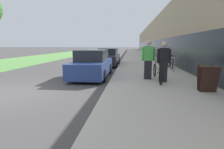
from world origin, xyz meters
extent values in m
plane|color=#474444|center=(0.00, 0.00, 0.00)|extent=(220.00, 220.00, 0.00)
cube|color=#BCB5A5|center=(5.53, 21.00, 0.06)|extent=(4.25, 70.00, 0.13)
cube|color=tan|center=(12.71, 29.00, 2.73)|extent=(10.00, 70.00, 5.45)
cube|color=#1E2328|center=(7.75, 29.00, 1.25)|extent=(0.10, 63.00, 2.20)
cube|color=#5B9347|center=(-7.36, 25.00, 0.01)|extent=(7.11, 70.00, 0.03)
torus|color=black|center=(5.57, 3.33, 0.46)|extent=(0.06, 0.67, 0.67)
torus|color=black|center=(5.57, 1.47, 0.46)|extent=(0.06, 0.67, 0.67)
cylinder|color=black|center=(5.57, 2.40, 0.66)|extent=(0.04, 1.58, 0.04)
cylinder|color=black|center=(5.57, 2.03, 0.57)|extent=(0.04, 0.94, 0.31)
cylinder|color=black|center=(5.57, 1.81, 0.80)|extent=(0.03, 0.03, 0.28)
cube|color=black|center=(5.57, 1.81, 0.94)|extent=(0.11, 0.22, 0.05)
cylinder|color=black|center=(5.57, 3.18, 0.81)|extent=(0.03, 0.03, 0.29)
cylinder|color=silver|center=(5.57, 3.18, 0.95)|extent=(0.52, 0.03, 0.03)
cube|color=black|center=(5.76, 2.07, 0.54)|extent=(0.32, 0.23, 0.84)
cube|color=black|center=(5.76, 2.07, 1.28)|extent=(0.39, 0.23, 0.64)
cylinder|color=black|center=(5.51, 2.07, 1.25)|extent=(0.10, 0.10, 0.61)
cylinder|color=black|center=(6.00, 2.07, 1.25)|extent=(0.10, 0.10, 0.61)
sphere|color=beige|center=(5.76, 2.07, 1.75)|extent=(0.23, 0.23, 0.23)
cube|color=black|center=(5.16, 2.65, 0.57)|extent=(0.34, 0.24, 0.88)
cube|color=#4CB74C|center=(5.16, 2.65, 1.34)|extent=(0.41, 0.24, 0.67)
cylinder|color=#4CB74C|center=(4.90, 2.65, 1.31)|extent=(0.10, 0.10, 0.64)
cylinder|color=#4CB74C|center=(5.41, 2.65, 1.31)|extent=(0.10, 0.10, 0.64)
sphere|color=beige|center=(5.16, 2.65, 1.83)|extent=(0.24, 0.24, 0.24)
cylinder|color=gray|center=(6.90, 4.89, 0.54)|extent=(0.05, 0.05, 0.82)
cylinder|color=gray|center=(6.90, 5.44, 0.54)|extent=(0.05, 0.05, 0.82)
cylinder|color=gray|center=(6.90, 5.17, 0.95)|extent=(0.05, 0.55, 0.05)
torus|color=black|center=(7.07, 7.18, 0.50)|extent=(0.06, 0.74, 0.74)
torus|color=black|center=(7.07, 6.20, 0.50)|extent=(0.06, 0.74, 0.74)
cylinder|color=#B7BCC1|center=(7.07, 6.69, 0.72)|extent=(0.04, 0.83, 0.04)
cylinder|color=#B7BCC1|center=(7.07, 6.50, 0.61)|extent=(0.04, 0.51, 0.34)
cylinder|color=#B7BCC1|center=(7.07, 6.38, 0.87)|extent=(0.03, 0.03, 0.30)
cube|color=black|center=(7.07, 6.38, 1.02)|extent=(0.11, 0.22, 0.05)
cylinder|color=#B7BCC1|center=(7.07, 7.11, 0.88)|extent=(0.03, 0.03, 0.32)
cylinder|color=silver|center=(7.07, 7.11, 1.04)|extent=(0.52, 0.03, 0.03)
torus|color=black|center=(6.83, 9.63, 0.48)|extent=(0.06, 0.70, 0.70)
torus|color=black|center=(6.83, 8.57, 0.48)|extent=(0.06, 0.70, 0.70)
cylinder|color=red|center=(6.83, 9.10, 0.69)|extent=(0.04, 0.90, 0.04)
cylinder|color=red|center=(6.83, 8.89, 0.59)|extent=(0.04, 0.55, 0.32)
cylinder|color=red|center=(6.83, 8.76, 0.83)|extent=(0.03, 0.03, 0.29)
cube|color=black|center=(6.83, 8.76, 0.98)|extent=(0.11, 0.22, 0.05)
cylinder|color=red|center=(6.83, 9.55, 0.84)|extent=(0.03, 0.03, 0.30)
cylinder|color=silver|center=(6.83, 9.55, 0.99)|extent=(0.52, 0.03, 0.03)
torus|color=black|center=(7.13, 11.86, 0.48)|extent=(0.06, 0.71, 0.71)
torus|color=black|center=(7.13, 10.80, 0.48)|extent=(0.06, 0.71, 0.71)
cylinder|color=#7AD1C6|center=(7.13, 11.33, 0.70)|extent=(0.04, 0.90, 0.04)
cylinder|color=#7AD1C6|center=(7.13, 11.12, 0.60)|extent=(0.04, 0.54, 0.33)
cylinder|color=#7AD1C6|center=(7.13, 10.99, 0.84)|extent=(0.03, 0.03, 0.29)
cube|color=black|center=(7.13, 10.99, 0.99)|extent=(0.11, 0.22, 0.05)
cylinder|color=#7AD1C6|center=(7.13, 11.77, 0.85)|extent=(0.03, 0.03, 0.31)
cylinder|color=silver|center=(7.13, 11.77, 1.01)|extent=(0.52, 0.03, 0.03)
cube|color=#331E19|center=(7.00, 0.40, 0.57)|extent=(0.56, 0.20, 0.89)
cube|color=#331E19|center=(7.00, 0.76, 0.57)|extent=(0.56, 0.20, 0.89)
cylinder|color=#93704C|center=(7.00, 0.58, 1.01)|extent=(0.56, 0.03, 0.03)
cube|color=navy|center=(2.28, 3.57, 0.52)|extent=(1.70, 4.16, 0.74)
cube|color=#1E2328|center=(2.28, 3.57, 1.18)|extent=(1.46, 2.08, 0.57)
cylinder|color=black|center=(1.50, 4.82, 0.30)|extent=(0.22, 0.60, 0.60)
cylinder|color=black|center=(3.07, 4.82, 0.30)|extent=(0.22, 0.60, 0.60)
cylinder|color=black|center=(1.50, 2.33, 0.30)|extent=(0.22, 0.60, 0.60)
cylinder|color=black|center=(3.07, 2.33, 0.30)|extent=(0.22, 0.60, 0.60)
cube|color=black|center=(2.47, 9.07, 0.52)|extent=(1.65, 4.64, 0.75)
cube|color=#1E2328|center=(2.47, 9.07, 1.17)|extent=(1.42, 2.32, 0.54)
cylinder|color=black|center=(1.71, 10.46, 0.30)|extent=(0.22, 0.60, 0.60)
cylinder|color=black|center=(3.23, 10.46, 0.30)|extent=(0.22, 0.60, 0.60)
cylinder|color=black|center=(1.71, 7.68, 0.30)|extent=(0.22, 0.60, 0.60)
cylinder|color=black|center=(3.23, 7.68, 0.30)|extent=(0.22, 0.60, 0.60)
camera|label=1|loc=(4.32, -5.66, 1.75)|focal=28.00mm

